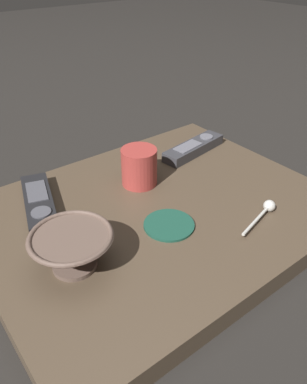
{
  "coord_description": "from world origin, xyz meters",
  "views": [
    {
      "loc": [
        -0.48,
        0.38,
        0.49
      ],
      "look_at": [
        0.02,
        -0.01,
        0.06
      ],
      "focal_mm": 35.39,
      "sensor_mm": 36.0,
      "label": 1
    }
  ],
  "objects_px": {
    "coffee_mug": "(140,166)",
    "tv_remote_near": "(194,148)",
    "tv_remote_far": "(39,203)",
    "cereal_bowl": "(72,249)",
    "drink_coaster": "(169,225)",
    "teaspoon": "(266,209)"
  },
  "relations": [
    {
      "from": "cereal_bowl",
      "to": "teaspoon",
      "type": "relative_size",
      "value": 1.12
    },
    {
      "from": "tv_remote_near",
      "to": "cereal_bowl",
      "type": "bearing_deg",
      "value": 112.52
    },
    {
      "from": "cereal_bowl",
      "to": "coffee_mug",
      "type": "relative_size",
      "value": 1.31
    },
    {
      "from": "tv_remote_far",
      "to": "drink_coaster",
      "type": "xyz_separation_m",
      "value": [
        -0.2,
        -0.17,
        -0.01
      ]
    },
    {
      "from": "coffee_mug",
      "to": "tv_remote_far",
      "type": "relative_size",
      "value": 0.52
    },
    {
      "from": "teaspoon",
      "to": "tv_remote_far",
      "type": "relative_size",
      "value": 0.61
    },
    {
      "from": "cereal_bowl",
      "to": "coffee_mug",
      "type": "height_order",
      "value": "coffee_mug"
    },
    {
      "from": "coffee_mug",
      "to": "drink_coaster",
      "type": "distance_m",
      "value": 0.17
    },
    {
      "from": "cereal_bowl",
      "to": "drink_coaster",
      "type": "relative_size",
      "value": 1.42
    },
    {
      "from": "tv_remote_far",
      "to": "coffee_mug",
      "type": "bearing_deg",
      "value": -102.02
    },
    {
      "from": "tv_remote_far",
      "to": "teaspoon",
      "type": "bearing_deg",
      "value": -130.17
    },
    {
      "from": "teaspoon",
      "to": "drink_coaster",
      "type": "relative_size",
      "value": 1.26
    },
    {
      "from": "drink_coaster",
      "to": "coffee_mug",
      "type": "bearing_deg",
      "value": -16.57
    },
    {
      "from": "cereal_bowl",
      "to": "tv_remote_near",
      "type": "xyz_separation_m",
      "value": [
        0.18,
        -0.43,
        -0.02
      ]
    },
    {
      "from": "teaspoon",
      "to": "tv_remote_near",
      "type": "bearing_deg",
      "value": -12.85
    },
    {
      "from": "teaspoon",
      "to": "tv_remote_near",
      "type": "relative_size",
      "value": 0.64
    },
    {
      "from": "coffee_mug",
      "to": "tv_remote_near",
      "type": "relative_size",
      "value": 0.55
    },
    {
      "from": "coffee_mug",
      "to": "tv_remote_near",
      "type": "bearing_deg",
      "value": -80.02
    },
    {
      "from": "tv_remote_near",
      "to": "drink_coaster",
      "type": "distance_m",
      "value": 0.3
    },
    {
      "from": "teaspoon",
      "to": "drink_coaster",
      "type": "distance_m",
      "value": 0.19
    },
    {
      "from": "cereal_bowl",
      "to": "tv_remote_far",
      "type": "relative_size",
      "value": 0.68
    },
    {
      "from": "tv_remote_near",
      "to": "drink_coaster",
      "type": "height_order",
      "value": "tv_remote_near"
    }
  ]
}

